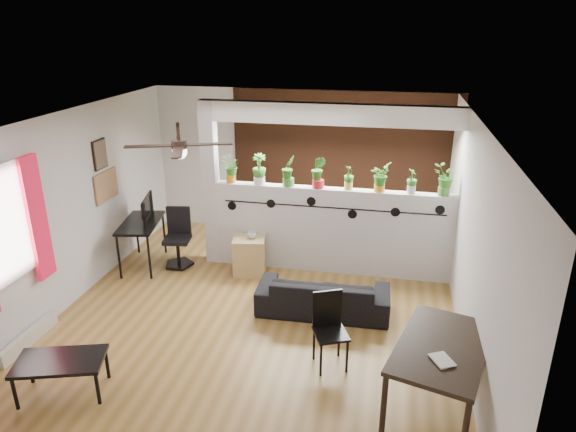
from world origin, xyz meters
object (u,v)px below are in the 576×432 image
(dining_table, at_px, (442,352))
(coffee_table, at_px, (60,363))
(potted_plant_7, at_px, (445,179))
(potted_plant_4, at_px, (349,177))
(potted_plant_5, at_px, (380,176))
(office_chair, at_px, (178,241))
(potted_plant_2, at_px, (288,170))
(sofa, at_px, (323,295))
(ceiling_fan, at_px, (179,147))
(potted_plant_3, at_px, (318,171))
(folding_chair, at_px, (329,322))
(potted_plant_0, at_px, (231,169))
(potted_plant_1, at_px, (259,168))
(computer_desk, at_px, (141,226))
(cube_shelf, at_px, (249,256))
(potted_plant_6, at_px, (412,181))
(cup, at_px, (252,235))

(dining_table, distance_m, coffee_table, 3.88)
(potted_plant_7, height_order, dining_table, potted_plant_7)
(potted_plant_4, distance_m, potted_plant_5, 0.45)
(office_chair, bearing_deg, potted_plant_4, 6.18)
(potted_plant_2, relative_size, sofa, 0.28)
(ceiling_fan, height_order, potted_plant_3, ceiling_fan)
(potted_plant_4, bearing_deg, folding_chair, -89.30)
(office_chair, relative_size, dining_table, 0.62)
(potted_plant_7, relative_size, coffee_table, 0.45)
(potted_plant_0, bearing_deg, potted_plant_3, 0.00)
(potted_plant_1, relative_size, potted_plant_5, 1.09)
(sofa, xyz_separation_m, computer_desk, (-3.01, 0.83, 0.43))
(sofa, relative_size, folding_chair, 1.90)
(potted_plant_5, distance_m, cube_shelf, 2.32)
(sofa, bearing_deg, potted_plant_7, -142.73)
(potted_plant_0, xyz_separation_m, potted_plant_6, (2.71, 0.00, -0.02))
(potted_plant_6, height_order, coffee_table, potted_plant_6)
(potted_plant_4, height_order, potted_plant_5, potted_plant_5)
(computer_desk, distance_m, dining_table, 5.01)
(potted_plant_7, height_order, computer_desk, potted_plant_7)
(ceiling_fan, xyz_separation_m, cup, (0.43, 1.46, -1.68))
(coffee_table, bearing_deg, cube_shelf, 68.94)
(potted_plant_1, distance_m, coffee_table, 3.83)
(potted_plant_5, height_order, dining_table, potted_plant_5)
(potted_plant_1, height_order, cup, potted_plant_1)
(potted_plant_0, height_order, cup, potted_plant_0)
(ceiling_fan, height_order, computer_desk, ceiling_fan)
(potted_plant_5, xyz_separation_m, potted_plant_7, (0.90, 0.00, 0.01))
(potted_plant_2, height_order, cube_shelf, potted_plant_2)
(office_chair, bearing_deg, folding_chair, -37.34)
(cube_shelf, height_order, coffee_table, cube_shelf)
(potted_plant_3, bearing_deg, cube_shelf, -161.14)
(potted_plant_1, bearing_deg, sofa, -46.43)
(ceiling_fan, bearing_deg, coffee_table, -116.56)
(potted_plant_5, height_order, potted_plant_6, potted_plant_5)
(potted_plant_0, relative_size, cup, 3.10)
(potted_plant_3, bearing_deg, dining_table, -59.68)
(potted_plant_4, xyz_separation_m, cube_shelf, (-1.45, -0.34, -1.25))
(potted_plant_5, bearing_deg, cup, -169.58)
(potted_plant_6, bearing_deg, cube_shelf, -171.77)
(coffee_table, bearing_deg, sofa, 41.42)
(potted_plant_6, distance_m, sofa, 2.09)
(potted_plant_4, xyz_separation_m, sofa, (-0.18, -1.24, -1.30))
(potted_plant_1, relative_size, sofa, 0.28)
(coffee_table, bearing_deg, potted_plant_0, 76.45)
(potted_plant_5, bearing_deg, potted_plant_4, -180.00)
(computer_desk, xyz_separation_m, office_chair, (0.55, 0.12, -0.26))
(cup, height_order, dining_table, dining_table)
(potted_plant_1, bearing_deg, potted_plant_7, 0.00)
(potted_plant_5, bearing_deg, potted_plant_7, 0.00)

